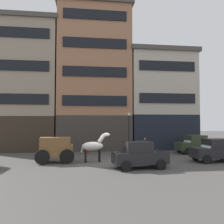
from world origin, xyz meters
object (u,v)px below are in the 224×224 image
draft_horse (94,146)px  sedan_parked_curb (195,144)px  sedan_dark (139,155)px  streetlamp_curbside (129,127)px  fire_hydrant_curbside (88,150)px  sedan_light (215,150)px  pedestrian_officer (145,145)px  cargo_wagon (56,148)px

draft_horse → sedan_parked_curb: (10.45, 3.89, -0.36)m
draft_horse → sedan_dark: 4.18m
sedan_dark → streetlamp_curbside: bearing=84.0°
draft_horse → fire_hydrant_curbside: (-0.37, 4.82, -0.84)m
draft_horse → fire_hydrant_curbside: size_ratio=2.83×
draft_horse → streetlamp_curbside: size_ratio=0.57×
draft_horse → sedan_parked_curb: size_ratio=0.62×
streetlamp_curbside → fire_hydrant_curbside: bearing=178.0°
sedan_light → fire_hydrant_curbside: 11.65m
pedestrian_officer → fire_hydrant_curbside: size_ratio=2.16×
sedan_light → streetlamp_curbside: size_ratio=0.91×
cargo_wagon → fire_hydrant_curbside: (2.58, 4.82, -0.72)m
streetlamp_curbside → fire_hydrant_curbside: size_ratio=4.96×
sedan_parked_curb → streetlamp_curbside: streetlamp_curbside is taller
sedan_light → streetlamp_curbside: (-5.88, 5.74, 1.76)m
draft_horse → pedestrian_officer: bearing=29.0°
sedan_light → cargo_wagon: bearing=175.2°
sedan_dark → pedestrian_officer: 5.95m
fire_hydrant_curbside → cargo_wagon: bearing=-118.1°
sedan_light → sedan_parked_curb: same height
cargo_wagon → sedan_parked_curb: (13.40, 3.89, -0.23)m
sedan_light → streetlamp_curbside: streetlamp_curbside is taller
draft_horse → streetlamp_curbside: (3.80, 4.67, 1.40)m
sedan_parked_curb → fire_hydrant_curbside: bearing=175.1°
sedan_dark → sedan_light: size_ratio=1.02×
cargo_wagon → sedan_dark: (5.94, -2.89, -0.23)m
cargo_wagon → sedan_parked_curb: bearing=16.2°
draft_horse → streetlamp_curbside: 6.18m
sedan_light → pedestrian_officer: sedan_light is taller
sedan_dark → sedan_parked_curb: 10.08m
draft_horse → sedan_parked_curb: draft_horse is taller
cargo_wagon → draft_horse: draft_horse is taller
draft_horse → pedestrian_officer: 5.65m
cargo_wagon → streetlamp_curbside: size_ratio=0.73×
cargo_wagon → sedan_light: bearing=-4.8°
sedan_parked_curb → pedestrian_officer: size_ratio=2.13×
cargo_wagon → fire_hydrant_curbside: bearing=61.9°
sedan_parked_curb → sedan_dark: bearing=-137.7°
sedan_dark → streetlamp_curbside: 7.81m
sedan_dark → sedan_parked_curb: bearing=42.3°
sedan_parked_curb → streetlamp_curbside: 6.92m
sedan_parked_curb → draft_horse: bearing=-159.6°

